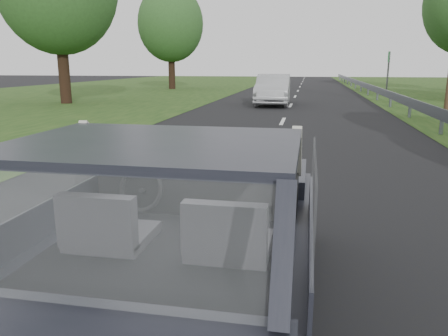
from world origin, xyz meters
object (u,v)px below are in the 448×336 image
at_px(subject_car, 179,233).
at_px(cat, 219,162).
at_px(other_car, 273,90).
at_px(highway_sign, 388,74).

distance_m(subject_car, cat, 0.77).
xyz_separation_m(subject_car, cat, (0.15, 0.67, 0.36)).
bearing_deg(subject_car, cat, 77.58).
height_order(subject_car, other_car, subject_car).
distance_m(cat, highway_sign, 26.06).
bearing_deg(cat, other_car, 80.21).
height_order(cat, other_car, other_car).
xyz_separation_m(cat, highway_sign, (5.38, 25.50, 0.24)).
relative_size(other_car, highway_sign, 1.64).
distance_m(subject_car, highway_sign, 26.75).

